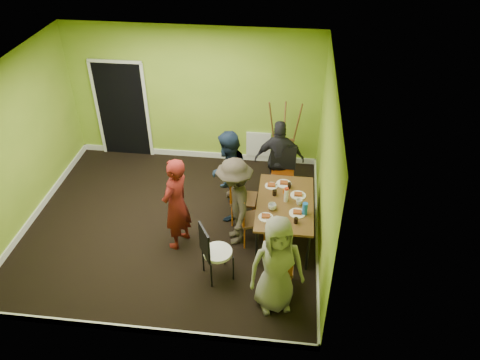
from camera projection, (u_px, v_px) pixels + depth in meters
The scene contains 28 objects.
ground at pixel (173, 225), 8.18m from camera, with size 5.00×5.00×0.00m, color black.
room_walls at pixel (167, 177), 7.65m from camera, with size 5.04×4.54×2.82m.
dining_table at pixel (285, 205), 7.52m from camera, with size 0.90×1.50×0.75m.
chair_left_far at pixel (239, 194), 7.96m from camera, with size 0.44×0.43×1.02m.
chair_left_near at pixel (247, 216), 7.54m from camera, with size 0.51×0.51×0.96m.
chair_back_end at pixel (283, 163), 8.38m from camera, with size 0.46×0.54×1.09m.
chair_front_end at pixel (281, 266), 6.68m from camera, with size 0.37×0.38×0.90m.
chair_bentwood at pixel (213, 250), 6.88m from camera, with size 0.54×0.53×1.01m.
easel at pixel (284, 138), 9.06m from camera, with size 0.64×0.60×1.60m.
plate_near_left at pixel (271, 186), 7.84m from camera, with size 0.21×0.21×0.01m, color white.
plate_near_right at pixel (266, 217), 7.18m from camera, with size 0.23×0.23×0.01m, color white.
plate_far_back at pixel (284, 184), 7.89m from camera, with size 0.26×0.26×0.01m, color white.
plate_far_front at pixel (279, 224), 7.04m from camera, with size 0.24×0.24×0.01m, color white.
plate_wall_back at pixel (298, 195), 7.63m from camera, with size 0.26×0.26×0.01m, color white.
plate_wall_front at pixel (297, 213), 7.26m from camera, with size 0.26×0.26×0.01m, color white.
thermos at pixel (286, 195), 7.45m from camera, with size 0.07×0.07×0.23m, color white.
blue_bottle at pixel (305, 209), 7.19m from camera, with size 0.08×0.08×0.21m, color blue.
orange_bottle at pixel (284, 191), 7.66m from camera, with size 0.04×0.04×0.09m, color #D36113.
glass_mid at pixel (275, 193), 7.62m from camera, with size 0.07×0.07×0.09m, color black.
glass_back at pixel (289, 186), 7.77m from camera, with size 0.06×0.06×0.11m, color black.
glass_front at pixel (296, 220), 7.05m from camera, with size 0.07×0.07×0.09m, color black.
cup_a at pixel (272, 207), 7.32m from camera, with size 0.13×0.13×0.10m, color white.
cup_b at pixel (299, 202), 7.42m from camera, with size 0.10×0.10×0.10m, color white.
person_standing at pixel (176, 204), 7.34m from camera, with size 0.60×0.39×1.64m, color #5A130F.
person_left_far at pixel (228, 176), 7.94m from camera, with size 0.81×0.63×1.66m, color #142033.
person_left_near at pixel (235, 202), 7.43m from camera, with size 1.02×0.58×1.57m, color #2F281F.
person_back_end at pixel (279, 159), 8.48m from camera, with size 0.90×0.37×1.54m, color black.
person_front_end at pixel (277, 265), 6.32m from camera, with size 0.76×0.50×1.56m, color gray.
Camera 1 is at (1.90, -6.02, 5.39)m, focal length 35.00 mm.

